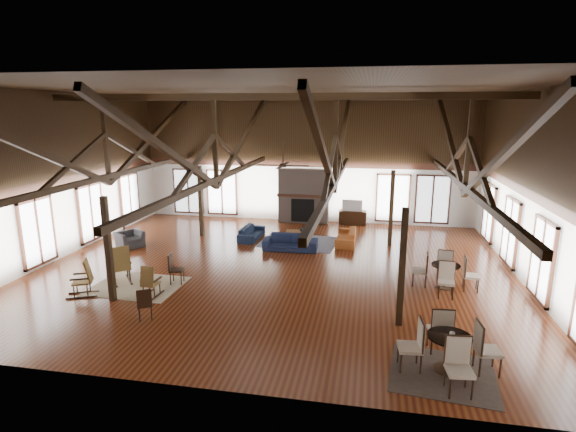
% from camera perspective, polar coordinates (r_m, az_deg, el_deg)
% --- Properties ---
extents(floor, '(16.00, 16.00, 0.00)m').
position_cam_1_polar(floor, '(15.66, -1.70, -6.63)').
color(floor, '#613014').
rests_on(floor, ground).
extents(ceiling, '(16.00, 14.00, 0.02)m').
position_cam_1_polar(ceiling, '(14.73, -1.86, 15.87)').
color(ceiling, black).
rests_on(ceiling, wall_back).
extents(wall_back, '(16.00, 0.02, 6.00)m').
position_cam_1_polar(wall_back, '(21.73, 2.18, 7.14)').
color(wall_back, white).
rests_on(wall_back, floor).
extents(wall_front, '(16.00, 0.02, 6.00)m').
position_cam_1_polar(wall_front, '(8.35, -12.05, -3.29)').
color(wall_front, white).
rests_on(wall_front, floor).
extents(wall_left, '(0.02, 14.00, 6.00)m').
position_cam_1_polar(wall_left, '(18.34, -27.09, 4.53)').
color(wall_left, white).
rests_on(wall_left, floor).
extents(wall_right, '(0.02, 14.00, 6.00)m').
position_cam_1_polar(wall_right, '(15.35, 28.87, 2.88)').
color(wall_right, white).
rests_on(wall_right, floor).
extents(roof_truss, '(15.60, 14.07, 3.14)m').
position_cam_1_polar(roof_truss, '(14.77, -1.81, 8.22)').
color(roof_truss, black).
rests_on(roof_truss, wall_back).
extents(post_grid, '(8.16, 7.16, 3.05)m').
position_cam_1_polar(post_grid, '(15.20, -1.74, -1.23)').
color(post_grid, black).
rests_on(post_grid, floor).
extents(fireplace, '(2.50, 0.69, 2.60)m').
position_cam_1_polar(fireplace, '(21.66, 2.01, 2.54)').
color(fireplace, '#716056').
rests_on(fireplace, floor).
extents(ceiling_fan, '(1.60, 1.60, 0.75)m').
position_cam_1_polar(ceiling_fan, '(13.73, -0.64, 6.59)').
color(ceiling_fan, black).
rests_on(ceiling_fan, roof_truss).
extents(sofa_navy_front, '(2.12, 0.88, 0.61)m').
position_cam_1_polar(sofa_navy_front, '(17.52, 0.30, -3.38)').
color(sofa_navy_front, '#131B36').
rests_on(sofa_navy_front, floor).
extents(sofa_navy_left, '(1.81, 0.79, 0.52)m').
position_cam_1_polar(sofa_navy_left, '(19.12, -4.67, -2.13)').
color(sofa_navy_left, '#141F37').
rests_on(sofa_navy_left, floor).
extents(sofa_orange, '(1.95, 0.77, 0.57)m').
position_cam_1_polar(sofa_orange, '(18.56, 7.37, -2.60)').
color(sofa_orange, '#9C4D1E').
rests_on(sofa_orange, floor).
extents(coffee_table, '(1.19, 0.69, 0.44)m').
position_cam_1_polar(coffee_table, '(18.63, 1.51, -2.13)').
color(coffee_table, brown).
rests_on(coffee_table, floor).
extents(vase, '(0.25, 0.25, 0.20)m').
position_cam_1_polar(vase, '(18.61, 1.77, -1.64)').
color(vase, '#B2B2B2').
rests_on(vase, coffee_table).
extents(armchair, '(1.23, 1.27, 0.63)m').
position_cam_1_polar(armchair, '(18.99, -19.49, -2.81)').
color(armchair, '#302F32').
rests_on(armchair, floor).
extents(side_table_lamp, '(0.41, 0.41, 1.04)m').
position_cam_1_polar(side_table_lamp, '(19.50, -20.05, -2.19)').
color(side_table_lamp, black).
rests_on(side_table_lamp, floor).
extents(rocking_chair_a, '(0.99, 1.05, 1.22)m').
position_cam_1_polar(rocking_chair_a, '(15.12, -20.43, -5.93)').
color(rocking_chair_a, olive).
rests_on(rocking_chair_a, floor).
extents(rocking_chair_b, '(0.45, 0.77, 0.97)m').
position_cam_1_polar(rocking_chair_b, '(13.80, -17.18, -8.04)').
color(rocking_chair_b, olive).
rests_on(rocking_chair_b, floor).
extents(rocking_chair_c, '(0.97, 0.77, 1.10)m').
position_cam_1_polar(rocking_chair_c, '(14.58, -24.40, -7.25)').
color(rocking_chair_c, olive).
rests_on(rocking_chair_c, floor).
extents(side_chair_a, '(0.48, 0.48, 0.98)m').
position_cam_1_polar(side_chair_a, '(14.60, -14.33, -6.20)').
color(side_chair_a, black).
rests_on(side_chair_a, floor).
extents(side_chair_b, '(0.50, 0.50, 0.88)m').
position_cam_1_polar(side_chair_b, '(12.38, -17.76, -10.33)').
color(side_chair_b, black).
rests_on(side_chair_b, floor).
extents(cafe_table_near, '(2.13, 2.13, 1.10)m').
position_cam_1_polar(cafe_table_near, '(10.28, 19.75, -15.33)').
color(cafe_table_near, black).
rests_on(cafe_table_near, floor).
extents(cafe_table_far, '(2.01, 2.01, 1.03)m').
position_cam_1_polar(cafe_table_far, '(14.65, 19.35, -6.69)').
color(cafe_table_far, black).
rests_on(cafe_table_far, floor).
extents(cup_near, '(0.11, 0.11, 0.09)m').
position_cam_1_polar(cup_near, '(10.16, 20.12, -13.91)').
color(cup_near, '#B2B2B2').
rests_on(cup_near, cafe_table_near).
extents(cup_far, '(0.17, 0.17, 0.11)m').
position_cam_1_polar(cup_far, '(14.56, 19.14, -5.63)').
color(cup_far, '#B2B2B2').
rests_on(cup_far, cafe_table_far).
extents(tv_console, '(1.29, 0.48, 0.64)m').
position_cam_1_polar(tv_console, '(21.73, 8.21, -0.17)').
color(tv_console, black).
rests_on(tv_console, floor).
extents(television, '(0.95, 0.16, 0.55)m').
position_cam_1_polar(television, '(21.60, 8.17, 1.38)').
color(television, '#B2B2B2').
rests_on(television, tv_console).
extents(rug_tan, '(2.75, 2.20, 0.01)m').
position_cam_1_polar(rug_tan, '(14.89, -18.57, -8.41)').
color(rug_tan, tan).
rests_on(rug_tan, floor).
extents(rug_navy, '(3.30, 2.62, 0.01)m').
position_cam_1_polar(rug_navy, '(18.64, 1.43, -3.31)').
color(rug_navy, '#1A224A').
rests_on(rug_navy, floor).
extents(rug_dark, '(2.32, 2.15, 0.01)m').
position_cam_1_polar(rug_dark, '(10.39, 19.05, -18.40)').
color(rug_dark, black).
rests_on(rug_dark, floor).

